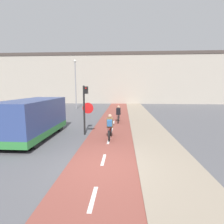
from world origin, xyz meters
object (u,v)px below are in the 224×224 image
street_lamp_far (75,79)px  cyclist_near (110,127)px  traffic_light_pole (85,105)px  cyclist_far (118,115)px  van (34,119)px

street_lamp_far → cyclist_near: 14.60m
street_lamp_far → cyclist_near: street_lamp_far is taller
traffic_light_pole → street_lamp_far: size_ratio=0.47×
cyclist_near → street_lamp_far: bearing=112.8°
traffic_light_pole → cyclist_far: (1.90, 3.91, -1.23)m
cyclist_far → van: van is taller
cyclist_near → van: bearing=-178.1°
cyclist_far → van: (-4.73, -4.82, 0.45)m
traffic_light_pole → cyclist_near: (1.55, -0.77, -1.18)m
cyclist_far → van: 6.77m
cyclist_near → van: (-4.38, -0.14, 0.41)m
traffic_light_pole → van: 3.08m
van → cyclist_near: bearing=1.9°
street_lamp_far → cyclist_far: (5.86, -8.45, -3.29)m
cyclist_near → van: size_ratio=0.33×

